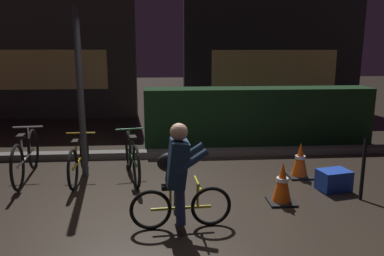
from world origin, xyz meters
The scene contains 14 objects.
ground_plane centered at (0.00, 0.00, 0.00)m, with size 40.00×40.00×0.00m, color #2D261E.
sidewalk_curb centered at (0.00, 2.20, 0.06)m, with size 12.00×0.24×0.12m, color #56544F.
hedge_row centered at (1.80, 3.10, 0.60)m, with size 4.80×0.70×1.20m, color black.
storefront_left centered at (-3.61, 6.50, 2.08)m, with size 5.25×0.54×4.18m.
storefront_right centered at (3.24, 7.20, 1.96)m, with size 5.60×0.54×3.93m.
street_post centered at (-1.49, 1.20, 1.33)m, with size 0.10×0.10×2.66m, color #2D2D33.
parked_bike_left_mid centered at (-2.39, 1.14, 0.36)m, with size 0.46×1.72×0.79m.
parked_bike_center_left centered at (-1.55, 1.05, 0.32)m, with size 0.46×1.53×0.70m.
parked_bike_center_right centered at (-0.72, 1.10, 0.34)m, with size 0.47×1.59×0.75m.
traffic_cone_near centered at (1.36, -0.10, 0.28)m, with size 0.36×0.36×0.57m.
traffic_cone_far centered at (1.96, 0.89, 0.28)m, with size 0.36×0.36×0.57m.
blue_crate centered at (2.26, 0.30, 0.15)m, with size 0.44×0.32×0.30m, color #193DB7.
cyclist centered at (-0.05, -0.69, 0.63)m, with size 1.19×0.50×1.25m.
closed_umbrella centered at (2.55, 0.05, 0.41)m, with size 0.05×0.05×0.85m, color black.
Camera 1 is at (-0.21, -4.85, 2.10)m, focal length 35.89 mm.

